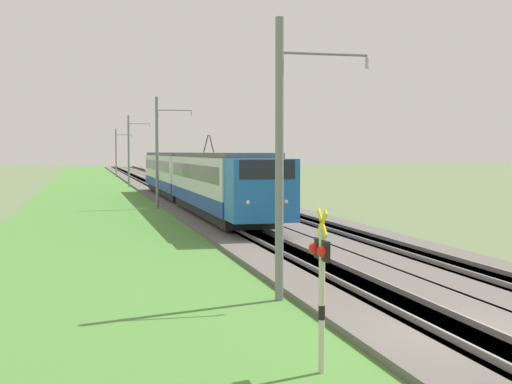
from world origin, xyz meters
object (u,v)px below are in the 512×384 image
Objects in this scene: crossing_signal_near at (321,277)px; catenary_mast_far at (129,150)px; catenary_mast_mid at (158,152)px; catenary_mast_distant at (116,153)px; catenary_mast_near at (282,157)px; passenger_train at (192,175)px.

catenary_mast_far is at bearing -90.83° from crossing_signal_near.
catenary_mast_mid reaches higher than catenary_mast_distant.
catenary_mast_far reaches higher than catenary_mast_near.
catenary_mast_distant reaches higher than catenary_mast_near.
crossing_signal_near is at bearing 170.66° from catenary_mast_near.
crossing_signal_near is 100.31m from catenary_mast_distant.
crossing_signal_near is at bearing -5.14° from passenger_train.
catenary_mast_mid is (31.40, 0.00, 0.16)m from catenary_mast_near.
catenary_mast_near is at bearing -4.34° from passenger_train.
catenary_mast_mid is (-0.82, 2.45, 1.66)m from passenger_train.
catenary_mast_mid is at bearing -180.00° from catenary_mast_far.
catenary_mast_mid is 31.40m from catenary_mast_far.
passenger_train is at bearing -4.34° from catenary_mast_near.
crossing_signal_near is at bearing 179.17° from catenary_mast_far.
passenger_train is 62.04m from catenary_mast_distant.
catenary_mast_near is 0.93× the size of catenary_mast_far.
catenary_mast_near is (6.09, -1.00, 2.04)m from crossing_signal_near.
catenary_mast_near is 0.96× the size of catenary_mast_mid.
catenary_mast_mid is (37.49, -1.00, 2.20)m from crossing_signal_near.
catenary_mast_mid is at bearing 0.00° from catenary_mast_near.
catenary_mast_distant is (62.79, -0.00, -0.11)m from catenary_mast_mid.
catenary_mast_near is at bearing -180.00° from catenary_mast_mid.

